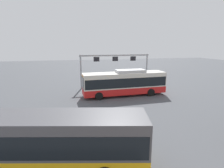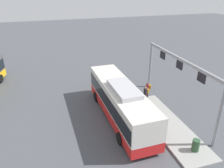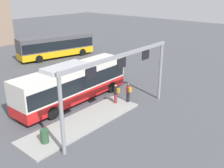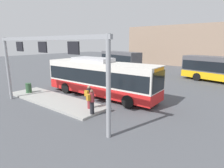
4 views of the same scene
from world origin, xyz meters
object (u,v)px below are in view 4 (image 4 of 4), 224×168
(bus_background_right, at_px, (120,59))
(person_boarding, at_px, (91,101))
(trash_bin, at_px, (29,88))
(bus_main, at_px, (100,77))
(person_waiting_near, at_px, (89,97))

(bus_background_right, height_order, person_boarding, bus_background_right)
(bus_background_right, xyz_separation_m, trash_bin, (3.87, -20.35, -1.17))
(bus_main, xyz_separation_m, trash_bin, (-5.72, -3.68, -1.20))
(bus_background_right, height_order, person_waiting_near, bus_background_right)
(bus_main, height_order, trash_bin, bus_main)
(person_waiting_near, distance_m, trash_bin, 7.57)
(bus_background_right, height_order, trash_bin, bus_background_right)
(bus_main, distance_m, person_waiting_near, 3.82)
(person_waiting_near, relative_size, trash_bin, 1.86)
(bus_background_right, distance_m, person_boarding, 23.98)
(person_boarding, xyz_separation_m, trash_bin, (-8.42, 0.23, -0.44))
(bus_main, bearing_deg, trash_bin, -148.64)
(bus_main, height_order, person_boarding, bus_main)
(person_boarding, xyz_separation_m, person_waiting_near, (-0.87, 0.64, 0.00))
(bus_main, height_order, person_waiting_near, bus_main)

